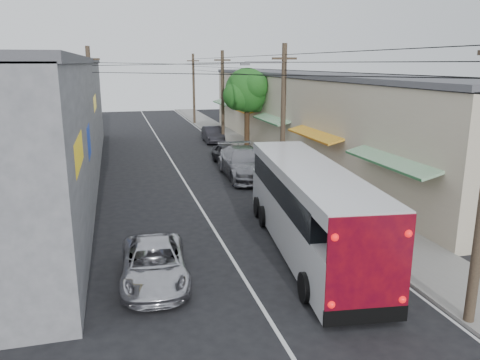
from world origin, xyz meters
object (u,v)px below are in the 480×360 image
object	(u,v)px
parked_suv	(244,163)
pedestrian_far	(287,156)
parked_car_far	(213,134)
coach_bus	(308,207)
pedestrian_near	(306,173)
parked_car_mid	(229,154)
jeepney	(154,264)

from	to	relation	value
parked_suv	pedestrian_far	bearing A→B (deg)	18.52
parked_suv	parked_car_far	world-z (taller)	parked_suv
coach_bus	parked_suv	bearing A→B (deg)	93.19
parked_suv	pedestrian_near	size ratio (longest dim) A/B	3.60
coach_bus	parked_suv	size ratio (longest dim) A/B	1.81
parked_suv	parked_car_mid	xyz separation A→B (m)	(0.00, 4.01, -0.21)
pedestrian_far	parked_car_mid	bearing A→B (deg)	-39.89
coach_bus	jeepney	world-z (taller)	coach_bus
parked_car_mid	pedestrian_near	distance (m)	8.23
pedestrian_near	pedestrian_far	size ratio (longest dim) A/B	1.02
jeepney	pedestrian_far	bearing A→B (deg)	58.32
coach_bus	pedestrian_far	bearing A→B (deg)	79.69
parked_suv	pedestrian_far	world-z (taller)	parked_suv
jeepney	pedestrian_far	distance (m)	17.25
parked_suv	parked_car_mid	world-z (taller)	parked_suv
jeepney	coach_bus	bearing A→B (deg)	16.09
parked_suv	parked_car_mid	size ratio (longest dim) A/B	1.52
parked_suv	pedestrian_near	bearing A→B (deg)	-54.86
pedestrian_near	pedestrian_far	xyz separation A→B (m)	(0.69, 4.78, -0.02)
parked_suv	pedestrian_near	xyz separation A→B (m)	(2.51, -3.82, 0.08)
parked_suv	parked_car_mid	distance (m)	4.02
coach_bus	parked_car_mid	size ratio (longest dim) A/B	2.76
coach_bus	jeepney	distance (m)	6.14
parked_suv	parked_car_mid	bearing A→B (deg)	91.78
parked_car_far	parked_car_mid	bearing A→B (deg)	-92.74
coach_bus	parked_suv	world-z (taller)	coach_bus
parked_suv	coach_bus	bearing A→B (deg)	-92.04
parked_car_far	parked_suv	bearing A→B (deg)	-91.31
pedestrian_near	pedestrian_far	world-z (taller)	pedestrian_near
parked_car_far	pedestrian_near	distance (m)	17.41
pedestrian_far	jeepney	bearing A→B (deg)	58.76
coach_bus	pedestrian_far	size ratio (longest dim) A/B	6.69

